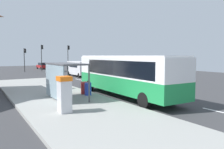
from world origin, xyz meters
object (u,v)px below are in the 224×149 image
at_px(bus, 125,73).
at_px(recycling_bin_red, 84,88).
at_px(sedan_near, 43,66).
at_px(white_van, 79,68).
at_px(traffic_light_far_side, 25,56).
at_px(bus_shelter, 62,72).
at_px(sedan_far, 55,68).
at_px(ticket_machine, 64,94).
at_px(traffic_light_median, 42,54).
at_px(recycling_bin_blue, 88,89).
at_px(traffic_light_near_side, 68,54).

bearing_deg(bus, recycling_bin_red, 140.70).
bearing_deg(sedan_near, white_van, -90.27).
relative_size(white_van, traffic_light_far_side, 1.13).
xyz_separation_m(traffic_light_far_side, bus_shelter, (-3.32, -30.67, -0.99)).
relative_size(white_van, sedan_far, 1.18).
relative_size(white_van, ticket_machine, 2.69).
distance_m(ticket_machine, traffic_light_far_side, 34.57).
bearing_deg(traffic_light_median, bus, -93.72).
height_order(bus, traffic_light_median, traffic_light_median).
relative_size(bus, recycling_bin_blue, 11.63).
xyz_separation_m(recycling_bin_blue, bus_shelter, (-2.21, -0.44, 1.44)).
distance_m(sedan_far, traffic_light_median, 4.21).
bearing_deg(sedan_far, sedan_near, 89.99).
relative_size(ticket_machine, bus_shelter, 0.48).
relative_size(bus, ticket_machine, 5.70).
height_order(sedan_near, bus_shelter, bus_shelter).
bearing_deg(traffic_light_near_side, white_van, -104.01).
distance_m(sedan_far, traffic_light_near_side, 4.31).
distance_m(bus, bus_shelter, 4.79).
relative_size(sedan_near, ticket_machine, 2.30).
distance_m(recycling_bin_red, traffic_light_far_side, 29.65).
height_order(white_van, recycling_bin_red, white_van).
relative_size(recycling_bin_blue, traffic_light_median, 0.18).
bearing_deg(white_van, recycling_bin_red, -112.40).
height_order(white_van, recycling_bin_blue, white_van).
bearing_deg(recycling_bin_red, recycling_bin_blue, -90.00).
bearing_deg(traffic_light_far_side, bus_shelter, -96.17).
relative_size(ticket_machine, traffic_light_far_side, 0.42).
height_order(sedan_near, ticket_machine, ticket_machine).
distance_m(bus, recycling_bin_blue, 3.06).
height_order(sedan_near, recycling_bin_blue, sedan_near).
bearing_deg(traffic_light_near_side, sedan_near, 110.56).
relative_size(traffic_light_near_side, traffic_light_far_side, 1.16).
xyz_separation_m(sedan_near, sedan_far, (-0.00, -9.43, 0.00)).
relative_size(bus, sedan_near, 2.47).
xyz_separation_m(sedan_far, ticket_machine, (-9.83, -32.52, 0.38)).
xyz_separation_m(sedan_near, ticket_machine, (-9.83, -41.95, 0.38)).
height_order(sedan_near, recycling_bin_red, sedan_near).
relative_size(sedan_far, traffic_light_median, 0.82).
bearing_deg(bus, traffic_light_near_side, 76.82).
xyz_separation_m(white_van, recycling_bin_blue, (-6.40, -16.23, -0.69)).
height_order(white_van, bus_shelter, bus_shelter).
bearing_deg(ticket_machine, white_van, 64.32).
relative_size(bus, recycling_bin_red, 11.63).
height_order(recycling_bin_red, traffic_light_far_side, traffic_light_far_side).
bearing_deg(ticket_machine, bus, 24.61).
bearing_deg(bus, traffic_light_median, 86.28).
bearing_deg(sedan_near, traffic_light_near_side, -69.44).
height_order(recycling_bin_red, traffic_light_median, traffic_light_median).
bearing_deg(white_van, bus_shelter, -117.34).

